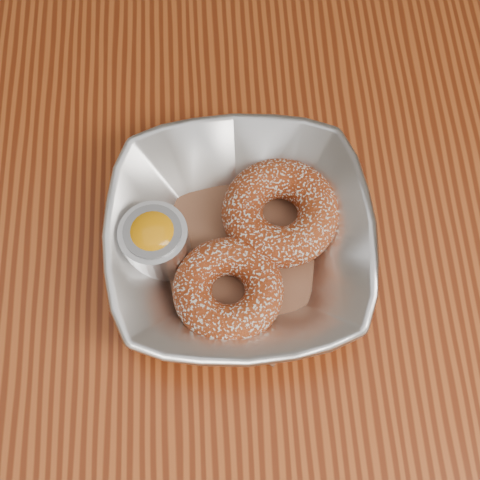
{
  "coord_description": "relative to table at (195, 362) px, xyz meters",
  "views": [
    {
      "loc": [
        0.03,
        -0.14,
        1.28
      ],
      "look_at": [
        0.05,
        0.07,
        0.78
      ],
      "focal_mm": 50.0,
      "sensor_mm": 36.0,
      "label": 1
    }
  ],
  "objects": [
    {
      "name": "table",
      "position": [
        0.0,
        0.0,
        0.0
      ],
      "size": [
        1.2,
        0.8,
        0.75
      ],
      "color": "maroon",
      "rests_on": "ground_plane"
    },
    {
      "name": "ramekin",
      "position": [
        -0.02,
        0.07,
        0.13
      ],
      "size": [
        0.05,
        0.05,
        0.05
      ],
      "color": "silver",
      "rests_on": "table"
    },
    {
      "name": "parchment",
      "position": [
        0.05,
        0.07,
        0.11
      ],
      "size": [
        0.2,
        0.2,
        0.0
      ],
      "primitive_type": "cube",
      "rotation": [
        0.0,
        0.0,
        0.99
      ],
      "color": "brown",
      "rests_on": "table"
    },
    {
      "name": "ground_plane",
      "position": [
        0.0,
        0.0,
        -0.65
      ],
      "size": [
        4.0,
        4.0,
        0.0
      ],
      "primitive_type": "plane",
      "color": "#565659",
      "rests_on": "ground"
    },
    {
      "name": "donut_back",
      "position": [
        0.08,
        0.09,
        0.13
      ],
      "size": [
        0.13,
        0.13,
        0.03
      ],
      "primitive_type": "torus",
      "rotation": [
        0.0,
        0.0,
        0.42
      ],
      "color": "maroon",
      "rests_on": "parchment"
    },
    {
      "name": "donut_front",
      "position": [
        0.04,
        0.03,
        0.12
      ],
      "size": [
        0.09,
        0.09,
        0.03
      ],
      "primitive_type": "torus",
      "rotation": [
        0.0,
        0.0,
        -0.02
      ],
      "color": "maroon",
      "rests_on": "parchment"
    },
    {
      "name": "serving_bowl",
      "position": [
        0.05,
        0.07,
        0.13
      ],
      "size": [
        0.22,
        0.22,
        0.05
      ],
      "primitive_type": "imported",
      "color": "silver",
      "rests_on": "table"
    }
  ]
}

